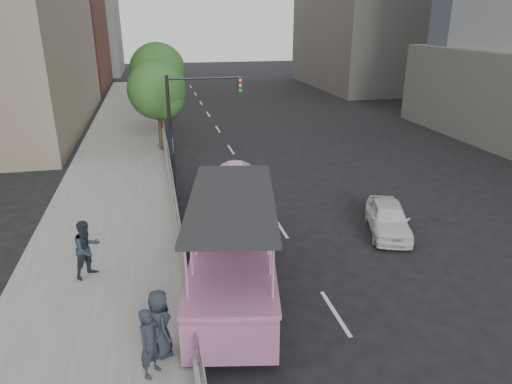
{
  "coord_description": "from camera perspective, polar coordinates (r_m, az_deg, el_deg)",
  "views": [
    {
      "loc": [
        -3.64,
        -12.29,
        7.95
      ],
      "look_at": [
        -0.34,
        2.51,
        2.17
      ],
      "focal_mm": 32.0,
      "sensor_mm": 36.0,
      "label": 1
    }
  ],
  "objects": [
    {
      "name": "street_tree_far",
      "position": [
        34.41,
        -12.0,
        14.33
      ],
      "size": [
        3.97,
        3.97,
        6.45
      ],
      "color": "#3D261B",
      "rests_on": "ground"
    },
    {
      "name": "ground",
      "position": [
        15.08,
        3.39,
        -11.0
      ],
      "size": [
        160.0,
        160.0,
        0.0
      ],
      "primitive_type": "plane",
      "color": "black"
    },
    {
      "name": "sidewalk",
      "position": [
        23.71,
        -16.96,
        0.7
      ],
      "size": [
        5.5,
        80.0,
        0.3
      ],
      "primitive_type": "cube",
      "color": "#A4A59F",
      "rests_on": "ground"
    },
    {
      "name": "kerb_wall",
      "position": [
        16.13,
        -9.37,
        -7.04
      ],
      "size": [
        0.24,
        30.0,
        0.36
      ],
      "primitive_type": "cube",
      "color": "#A4A49F",
      "rests_on": "sidewalk"
    },
    {
      "name": "pedestrian_far",
      "position": [
        11.51,
        -11.98,
        -15.77
      ],
      "size": [
        0.78,
        0.98,
        1.74
      ],
      "primitive_type": "imported",
      "rotation": [
        0.0,
        0.0,
        1.86
      ],
      "color": "#232B34",
      "rests_on": "sidewalk"
    },
    {
      "name": "street_tree_near",
      "position": [
        28.52,
        -12.04,
        12.07
      ],
      "size": [
        3.52,
        3.52,
        5.72
      ],
      "color": "#3D261B",
      "rests_on": "ground"
    },
    {
      "name": "parking_sign",
      "position": [
        21.5,
        -10.3,
        4.12
      ],
      "size": [
        0.1,
        0.69,
        3.05
      ],
      "color": "black",
      "rests_on": "ground"
    },
    {
      "name": "pedestrian_near",
      "position": [
        11.01,
        -13.11,
        -17.89
      ],
      "size": [
        0.71,
        0.75,
        1.72
      ],
      "primitive_type": "imported",
      "rotation": [
        0.0,
        0.0,
        0.91
      ],
      "color": "#232B34",
      "rests_on": "sidewalk"
    },
    {
      "name": "pedestrian_mid",
      "position": [
        15.25,
        -20.37,
        -6.67
      ],
      "size": [
        1.16,
        1.15,
        1.88
      ],
      "primitive_type": "imported",
      "rotation": [
        0.0,
        0.0,
        0.76
      ],
      "color": "#232B34",
      "rests_on": "sidewalk"
    },
    {
      "name": "midrise_stone_b",
      "position": [
        77.31,
        -23.39,
        20.8
      ],
      "size": [
        16.0,
        14.0,
        20.0
      ],
      "primitive_type": "cube",
      "color": "gray",
      "rests_on": "ground"
    },
    {
      "name": "duck_boat",
      "position": [
        15.06,
        -2.79,
        -5.93
      ],
      "size": [
        4.04,
        9.76,
        3.16
      ],
      "color": "black",
      "rests_on": "ground"
    },
    {
      "name": "guardrail",
      "position": [
        15.84,
        -9.51,
        -4.92
      ],
      "size": [
        0.07,
        22.0,
        0.71
      ],
      "color": "#ADADB2",
      "rests_on": "kerb_wall"
    },
    {
      "name": "traffic_signal",
      "position": [
        25.26,
        -8.13,
        10.49
      ],
      "size": [
        4.2,
        0.32,
        5.2
      ],
      "color": "black",
      "rests_on": "ground"
    },
    {
      "name": "car",
      "position": [
        18.67,
        16.2,
        -3.15
      ],
      "size": [
        2.55,
        3.93,
        1.25
      ],
      "primitive_type": "imported",
      "rotation": [
        0.0,
        0.0,
        -0.32
      ],
      "color": "white",
      "rests_on": "ground"
    }
  ]
}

